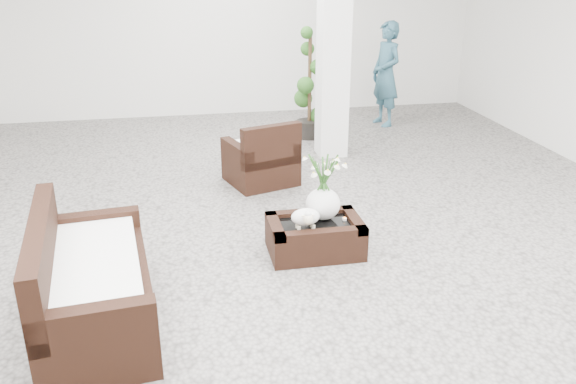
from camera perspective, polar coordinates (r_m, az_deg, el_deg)
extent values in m
plane|color=gray|center=(6.06, -0.18, -5.11)|extent=(11.00, 11.00, 0.00)
cube|color=white|center=(8.46, 4.42, 15.02)|extent=(0.40, 0.40, 3.50)
cube|color=black|center=(5.86, 2.59, -4.41)|extent=(0.90, 0.60, 0.31)
ellipsoid|color=white|center=(5.63, 1.68, -2.57)|extent=(0.28, 0.23, 0.21)
cylinder|color=white|center=(5.87, 5.42, -2.57)|extent=(0.04, 0.04, 0.03)
cube|color=black|center=(7.57, -2.65, 3.90)|extent=(0.97, 0.95, 0.83)
cube|color=black|center=(4.89, -18.13, -7.25)|extent=(1.01, 1.80, 0.92)
imported|color=#2F5869|center=(10.32, 9.35, 11.07)|extent=(0.56, 0.72, 1.74)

